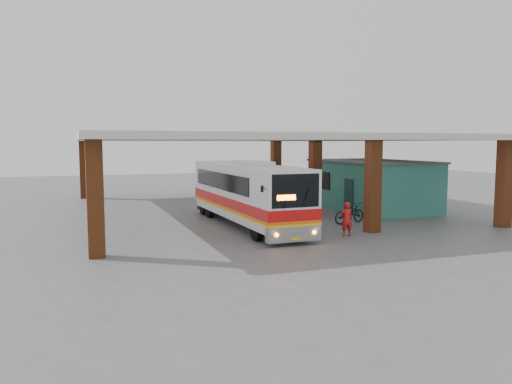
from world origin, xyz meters
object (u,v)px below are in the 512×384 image
Objects in this scene: motorcycle at (349,213)px; red_chair at (301,198)px; coach_bus at (247,193)px; pedestrian at (346,219)px.

motorcycle is 9.03m from red_chair.
motorcycle is (5.26, -1.25, -1.12)m from coach_bus.
motorcycle is at bearing -118.63° from pedestrian.
red_chair is (6.66, 7.67, -1.32)m from coach_bus.
coach_bus is 10.25m from red_chair.
red_chair is (3.40, 12.02, -0.45)m from pedestrian.
coach_bus is at bearing -115.99° from red_chair.
coach_bus reaches higher than motorcycle.
pedestrian is at bearing -54.54° from coach_bus.
motorcycle is at bearing -83.98° from red_chair.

